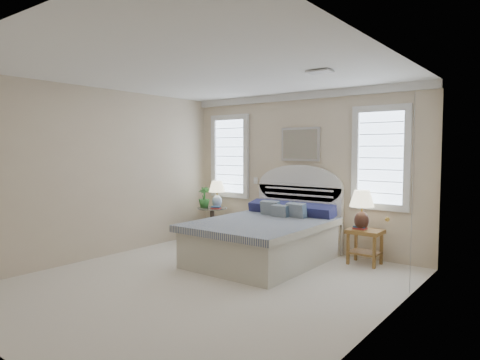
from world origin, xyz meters
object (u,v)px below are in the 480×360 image
(lamp_right, at_px, (362,205))
(nightstand_right, at_px, (365,239))
(floor_pot, at_px, (204,231))
(bed, at_px, (267,236))
(side_table_left, at_px, (212,220))
(lamp_left, at_px, (217,191))

(lamp_right, bearing_deg, nightstand_right, 14.27)
(nightstand_right, distance_m, floor_pot, 3.08)
(nightstand_right, relative_size, lamp_right, 0.89)
(bed, xyz_separation_m, lamp_right, (1.25, 0.68, 0.51))
(side_table_left, height_order, floor_pot, side_table_left)
(floor_pot, bearing_deg, bed, -15.49)
(bed, height_order, nightstand_right, bed)
(floor_pot, bearing_deg, lamp_right, 3.60)
(lamp_right, bearing_deg, lamp_left, 179.67)
(nightstand_right, bearing_deg, side_table_left, -178.06)
(bed, bearing_deg, floor_pot, 164.51)
(floor_pot, distance_m, lamp_left, 0.81)
(bed, distance_m, floor_pot, 1.84)
(nightstand_right, xyz_separation_m, lamp_right, (-0.05, -0.01, 0.51))
(bed, xyz_separation_m, side_table_left, (-1.65, 0.59, 0.00))
(nightstand_right, bearing_deg, floor_pot, -176.21)
(nightstand_right, distance_m, lamp_left, 2.97)
(lamp_left, height_order, lamp_right, lamp_left)
(bed, distance_m, lamp_right, 1.51)
(lamp_left, xyz_separation_m, lamp_right, (2.86, -0.02, -0.05))
(floor_pot, xyz_separation_m, lamp_left, (0.15, 0.21, 0.77))
(side_table_left, relative_size, floor_pot, 1.64)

